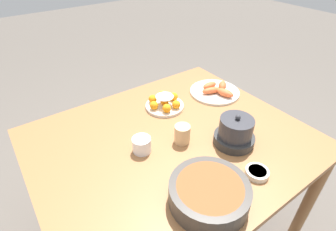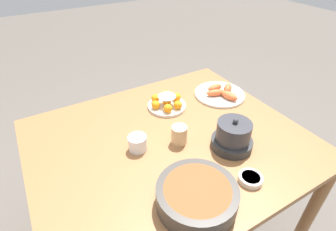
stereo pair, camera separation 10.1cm
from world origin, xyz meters
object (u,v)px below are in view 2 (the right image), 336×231
Objects in this scene: cup_near at (179,135)px; cup_far at (138,143)px; cake_plate at (167,103)px; sauce_bowl at (250,178)px; seafood_platter at (221,93)px; warming_pot at (233,136)px; serving_bowl at (197,196)px; dining_table at (169,152)px.

cup_near is 0.20m from cup_far.
cake_plate reaches higher than sauce_bowl.
sauce_bowl is at bearing 109.61° from cup_near.
cup_near is at bearing 27.64° from seafood_platter.
cup_far is (0.19, -0.05, -0.01)m from cup_near.
warming_pot reaches higher than cup_far.
cup_near is (0.10, 0.29, 0.02)m from cake_plate.
serving_bowl is at bearing 68.34° from cup_near.
serving_bowl is 0.36m from warming_pot.
cake_plate is 0.73× the size of serving_bowl.
serving_bowl is at bearing 44.12° from seafood_platter.
serving_bowl is at bearing 28.44° from warming_pot.
cup_near is at bearing 71.03° from cake_plate.
cup_far reaches higher than sauce_bowl.
cake_plate is 2.26× the size of sauce_bowl.
dining_table is 0.40m from serving_bowl.
seafood_platter is at bearing -135.88° from serving_bowl.
cup_far is (0.63, 0.18, 0.02)m from seafood_platter.
warming_pot reaches higher than dining_table.
warming_pot is (0.25, 0.38, 0.04)m from seafood_platter.
seafood_platter is (-0.34, 0.06, -0.01)m from cake_plate.
serving_bowl reaches higher than dining_table.
dining_table is at bearing 175.58° from cup_far.
cup_far is (0.29, 0.23, 0.01)m from cake_plate.
seafood_platter is 0.50m from cup_near.
serving_bowl is at bearing 69.60° from cake_plate.
cup_near is at bearing -111.66° from serving_bowl.
dining_table is 6.72× the size of warming_pot.
dining_table is 4.23× the size of seafood_platter.
cup_near is at bearing -37.50° from warming_pot.
serving_bowl is 0.98× the size of seafood_platter.
serving_bowl is (0.23, 0.61, 0.02)m from cake_plate.
sauce_bowl is 0.37m from cup_near.
cake_plate is 0.45m from warming_pot.
cake_plate is 0.30m from cup_near.
sauce_bowl reaches higher than dining_table.
seafood_platter is at bearing -123.38° from warming_pot.
sauce_bowl is 0.21m from warming_pot.
serving_bowl reaches higher than seafood_platter.
dining_table is at bearing -55.38° from cup_near.
warming_pot is at bearing -151.56° from serving_bowl.
serving_bowl is at bearing 99.14° from cup_far.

